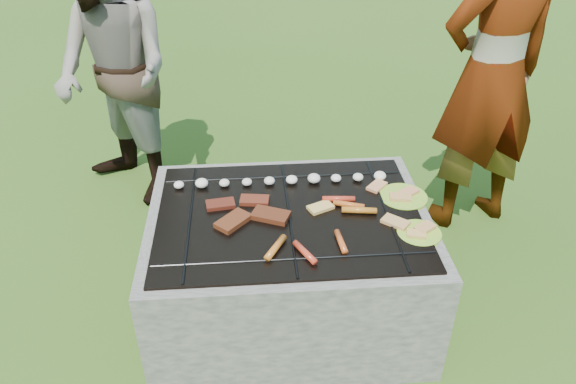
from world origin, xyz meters
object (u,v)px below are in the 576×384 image
bystander (114,73)px  fire_pit (289,268)px  cook (493,75)px  plate_near (420,233)px  plate_far (403,197)px

bystander → fire_pit: bearing=-4.1°
fire_pit → cook: cook is taller
fire_pit → plate_near: plate_near is taller
cook → bystander: (-2.15, 0.46, -0.11)m
plate_far → cook: bearing=45.8°
fire_pit → cook: size_ratio=0.68×
plate_far → bystander: (-1.52, 1.10, 0.24)m
plate_far → cook: (0.62, 0.64, 0.34)m
plate_far → bystander: 1.90m
plate_near → cook: size_ratio=0.12×
plate_near → cook: (0.62, 0.92, 0.34)m
plate_far → bystander: bearing=144.1°
plate_far → plate_near: size_ratio=1.14×
fire_pit → plate_near: bearing=-17.9°
fire_pit → cook: bearing=32.0°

